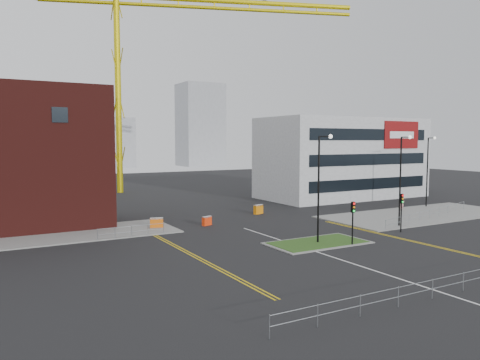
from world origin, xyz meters
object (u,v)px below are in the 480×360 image
object	(u,v)px
streetlamp_island	(321,179)
traffic_light_island	(353,215)
tower_crane	(154,42)
pedestrian	(402,203)

from	to	relation	value
streetlamp_island	traffic_light_island	xyz separation A→B (m)	(1.78, -2.02, -2.85)
tower_crane	streetlamp_island	size ratio (longest dim) A/B	5.48
tower_crane	pedestrian	xyz separation A→B (m)	(19.56, -35.29, -24.05)
tower_crane	streetlamp_island	world-z (taller)	tower_crane
tower_crane	pedestrian	distance (m)	46.98
pedestrian	streetlamp_island	bearing A→B (deg)	-165.88
streetlamp_island	tower_crane	bearing A→B (deg)	88.21
streetlamp_island	pedestrian	world-z (taller)	streetlamp_island
streetlamp_island	pedestrian	xyz separation A→B (m)	(20.97, 9.72, -4.50)
traffic_light_island	pedestrian	distance (m)	22.55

